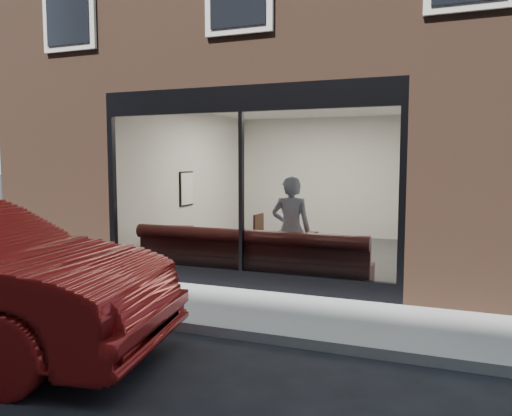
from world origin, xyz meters
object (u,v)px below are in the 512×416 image
at_px(person, 291,230).
at_px(cafe_chair_left, 250,247).
at_px(cafe_table_left, 175,228).
at_px(cafe_table_right, 294,234).
at_px(banquette, 251,270).

xyz_separation_m(person, cafe_chair_left, (-1.40, 1.66, -0.66)).
bearing_deg(cafe_table_left, cafe_chair_left, 47.49).
xyz_separation_m(cafe_table_right, cafe_chair_left, (-1.27, 1.06, -0.50)).
relative_size(person, cafe_table_left, 3.08).
relative_size(banquette, cafe_chair_left, 8.62).
bearing_deg(cafe_table_left, cafe_table_right, 3.21).
bearing_deg(cafe_chair_left, cafe_table_right, 142.54).
xyz_separation_m(person, cafe_table_right, (-0.13, 0.61, -0.16)).
height_order(person, cafe_chair_left, person).
height_order(cafe_table_right, cafe_chair_left, cafe_table_right).
bearing_deg(person, cafe_table_left, -20.49).
bearing_deg(cafe_chair_left, person, 132.47).
xyz_separation_m(banquette, cafe_table_right, (0.48, 0.87, 0.52)).
distance_m(person, cafe_table_left, 2.54).
relative_size(person, cafe_chair_left, 3.86).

